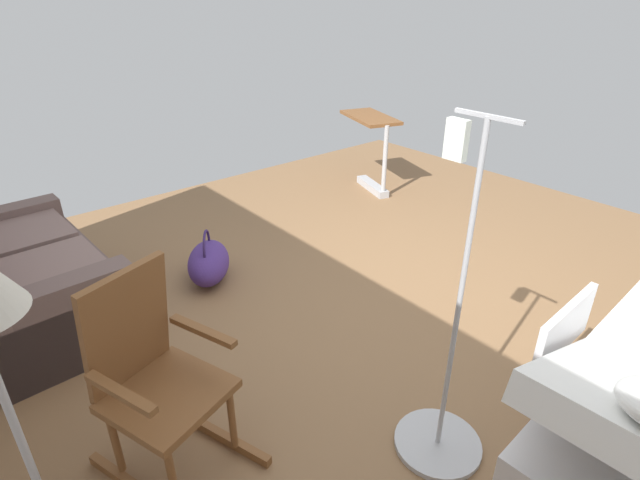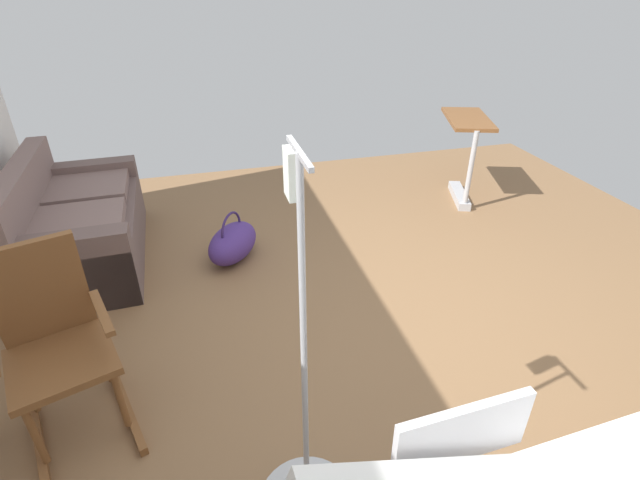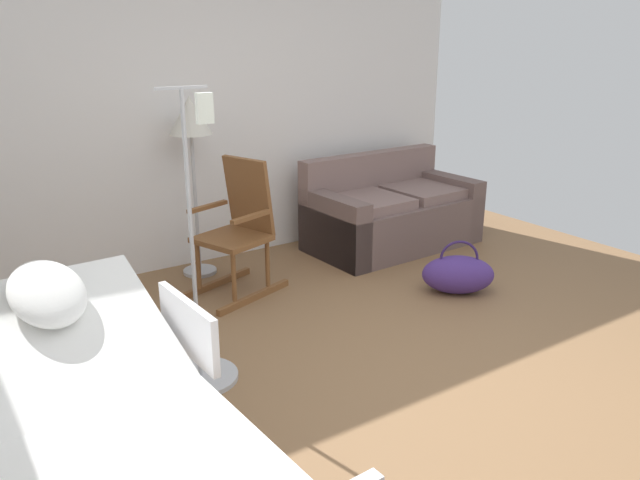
{
  "view_description": "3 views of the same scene",
  "coord_description": "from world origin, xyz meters",
  "px_view_note": "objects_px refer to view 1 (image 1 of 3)",
  "views": [
    {
      "loc": [
        -1.94,
        2.31,
        2.07
      ],
      "look_at": [
        -0.08,
        0.76,
        0.84
      ],
      "focal_mm": 27.35,
      "sensor_mm": 36.0,
      "label": 1
    },
    {
      "loc": [
        -2.21,
        1.0,
        2.12
      ],
      "look_at": [
        0.2,
        0.35,
        0.68
      ],
      "focal_mm": 26.27,
      "sensor_mm": 36.0,
      "label": 2
    },
    {
      "loc": [
        -2.21,
        -2.37,
        1.94
      ],
      "look_at": [
        -0.29,
        0.5,
        0.8
      ],
      "focal_mm": 35.21,
      "sensor_mm": 36.0,
      "label": 3
    }
  ],
  "objects_px": {
    "couch": "(28,281)",
    "rocking_chair": "(155,380)",
    "duffel_bag": "(209,262)",
    "overbed_table": "(372,144)",
    "iv_pole": "(441,409)"
  },
  "relations": [
    {
      "from": "overbed_table",
      "to": "rocking_chair",
      "type": "bearing_deg",
      "value": 120.43
    },
    {
      "from": "couch",
      "to": "duffel_bag",
      "type": "height_order",
      "value": "couch"
    },
    {
      "from": "couch",
      "to": "rocking_chair",
      "type": "height_order",
      "value": "rocking_chair"
    },
    {
      "from": "overbed_table",
      "to": "duffel_bag",
      "type": "xyz_separation_m",
      "value": [
        -0.63,
        2.46,
        -0.38
      ]
    },
    {
      "from": "couch",
      "to": "rocking_chair",
      "type": "relative_size",
      "value": 1.56
    },
    {
      "from": "overbed_table",
      "to": "duffel_bag",
      "type": "relative_size",
      "value": 1.38
    },
    {
      "from": "duffel_bag",
      "to": "rocking_chair",
      "type": "bearing_deg",
      "value": 144.83
    },
    {
      "from": "couch",
      "to": "overbed_table",
      "type": "relative_size",
      "value": 1.84
    },
    {
      "from": "overbed_table",
      "to": "duffel_bag",
      "type": "bearing_deg",
      "value": 104.32
    },
    {
      "from": "rocking_chair",
      "to": "overbed_table",
      "type": "distance_m",
      "value": 3.99
    },
    {
      "from": "rocking_chair",
      "to": "duffel_bag",
      "type": "distance_m",
      "value": 1.74
    },
    {
      "from": "duffel_bag",
      "to": "couch",
      "type": "bearing_deg",
      "value": 75.31
    },
    {
      "from": "rocking_chair",
      "to": "iv_pole",
      "type": "height_order",
      "value": "iv_pole"
    },
    {
      "from": "rocking_chair",
      "to": "iv_pole",
      "type": "distance_m",
      "value": 1.37
    },
    {
      "from": "iv_pole",
      "to": "overbed_table",
      "type": "bearing_deg",
      "value": -39.88
    }
  ]
}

